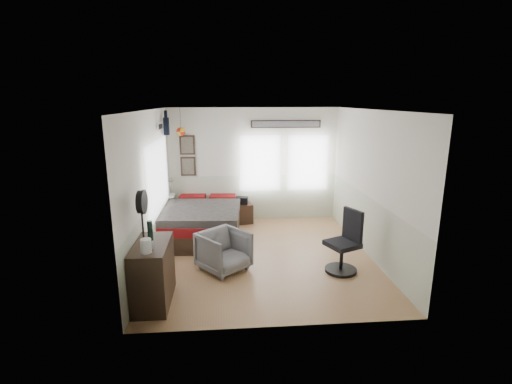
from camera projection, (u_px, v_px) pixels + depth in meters
ground_plane at (263, 256)px, 7.00m from camera, size 4.00×4.50×0.01m
room_shell at (258, 170)px, 6.78m from camera, size 4.02×4.52×2.71m
wall_decor at (206, 135)px, 8.30m from camera, size 3.55×1.32×1.44m
bed at (203, 221)px, 7.94m from camera, size 1.68×2.26×0.69m
dresser at (153, 273)px, 5.31m from camera, size 0.48×1.00×0.90m
armchair at (224, 251)px, 6.36m from camera, size 1.05×1.05×0.69m
nightstand at (242, 213)px, 8.84m from camera, size 0.54×0.46×0.47m
task_chair at (345, 247)px, 6.29m from camera, size 0.63×0.63×1.08m
kettle at (146, 246)px, 4.88m from camera, size 0.17×0.14×0.19m
bottle at (150, 231)px, 5.27m from camera, size 0.08×0.08×0.30m
stand_fan at (142, 203)px, 4.94m from camera, size 0.10×0.33×0.81m
black_bag at (242, 200)px, 8.76m from camera, size 0.31×0.22×0.17m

